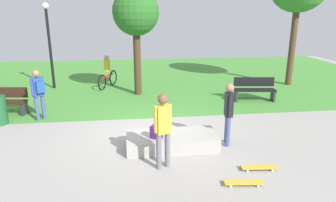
{
  "coord_description": "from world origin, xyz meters",
  "views": [
    {
      "loc": [
        -0.56,
        -8.37,
        3.43
      ],
      "look_at": [
        0.46,
        -0.42,
        1.04
      ],
      "focal_mm": 32.32,
      "sensor_mm": 36.0,
      "label": 1
    }
  ],
  "objects_px": {
    "backpack_on_ledge": "(156,132)",
    "skater_watching": "(229,110)",
    "tree_young_birch": "(136,14)",
    "skater_performing_trick": "(163,125)",
    "skateboard_by_ledge": "(259,167)",
    "cyclist_on_bicycle": "(108,74)",
    "concrete_ledge": "(172,141)",
    "park_bench_by_oak": "(3,100)",
    "lamp_post": "(49,37)",
    "skateboard_spare": "(244,182)",
    "pedestrian_with_backpack": "(38,91)",
    "park_bench_far_right": "(254,89)"
  },
  "relations": [
    {
      "from": "lamp_post",
      "to": "park_bench_by_oak",
      "type": "bearing_deg",
      "value": -103.45
    },
    {
      "from": "skateboard_by_ledge",
      "to": "cyclist_on_bicycle",
      "type": "relative_size",
      "value": 0.48
    },
    {
      "from": "concrete_ledge",
      "to": "skateboard_spare",
      "type": "height_order",
      "value": "concrete_ledge"
    },
    {
      "from": "park_bench_far_right",
      "to": "cyclist_on_bicycle",
      "type": "height_order",
      "value": "cyclist_on_bicycle"
    },
    {
      "from": "skateboard_by_ledge",
      "to": "lamp_post",
      "type": "height_order",
      "value": "lamp_post"
    },
    {
      "from": "skateboard_by_ledge",
      "to": "tree_young_birch",
      "type": "distance_m",
      "value": 7.97
    },
    {
      "from": "skater_performing_trick",
      "to": "skateboard_spare",
      "type": "relative_size",
      "value": 2.13
    },
    {
      "from": "skater_performing_trick",
      "to": "park_bench_far_right",
      "type": "bearing_deg",
      "value": 49.48
    },
    {
      "from": "tree_young_birch",
      "to": "cyclist_on_bicycle",
      "type": "relative_size",
      "value": 2.57
    },
    {
      "from": "park_bench_far_right",
      "to": "lamp_post",
      "type": "height_order",
      "value": "lamp_post"
    },
    {
      "from": "park_bench_by_oak",
      "to": "concrete_ledge",
      "type": "bearing_deg",
      "value": -32.5
    },
    {
      "from": "backpack_on_ledge",
      "to": "skateboard_by_ledge",
      "type": "bearing_deg",
      "value": -176.53
    },
    {
      "from": "skateboard_spare",
      "to": "tree_young_birch",
      "type": "distance_m",
      "value": 8.3
    },
    {
      "from": "backpack_on_ledge",
      "to": "park_bench_far_right",
      "type": "height_order",
      "value": "park_bench_far_right"
    },
    {
      "from": "skater_performing_trick",
      "to": "park_bench_far_right",
      "type": "xyz_separation_m",
      "value": [
        4.19,
        4.9,
        -0.54
      ]
    },
    {
      "from": "cyclist_on_bicycle",
      "to": "concrete_ledge",
      "type": "bearing_deg",
      "value": -73.47
    },
    {
      "from": "backpack_on_ledge",
      "to": "skateboard_by_ledge",
      "type": "relative_size",
      "value": 0.39
    },
    {
      "from": "skater_watching",
      "to": "tree_young_birch",
      "type": "height_order",
      "value": "tree_young_birch"
    },
    {
      "from": "skateboard_spare",
      "to": "pedestrian_with_backpack",
      "type": "bearing_deg",
      "value": 138.34
    },
    {
      "from": "park_bench_far_right",
      "to": "pedestrian_with_backpack",
      "type": "distance_m",
      "value": 7.91
    },
    {
      "from": "skateboard_spare",
      "to": "park_bench_far_right",
      "type": "bearing_deg",
      "value": 65.73
    },
    {
      "from": "concrete_ledge",
      "to": "backpack_on_ledge",
      "type": "distance_m",
      "value": 0.57
    },
    {
      "from": "backpack_on_ledge",
      "to": "lamp_post",
      "type": "xyz_separation_m",
      "value": [
        -4.11,
        7.2,
        1.8
      ]
    },
    {
      "from": "backpack_on_ledge",
      "to": "skater_watching",
      "type": "xyz_separation_m",
      "value": [
        1.9,
        0.2,
        0.45
      ]
    },
    {
      "from": "concrete_ledge",
      "to": "skater_performing_trick",
      "type": "distance_m",
      "value": 1.36
    },
    {
      "from": "concrete_ledge",
      "to": "tree_young_birch",
      "type": "xyz_separation_m",
      "value": [
        -0.7,
        5.43,
        3.14
      ]
    },
    {
      "from": "backpack_on_ledge",
      "to": "pedestrian_with_backpack",
      "type": "relative_size",
      "value": 0.19
    },
    {
      "from": "concrete_ledge",
      "to": "tree_young_birch",
      "type": "bearing_deg",
      "value": 97.3
    },
    {
      "from": "park_bench_by_oak",
      "to": "park_bench_far_right",
      "type": "height_order",
      "value": "same"
    },
    {
      "from": "skater_watching",
      "to": "cyclist_on_bicycle",
      "type": "distance_m",
      "value": 7.79
    },
    {
      "from": "skater_performing_trick",
      "to": "park_bench_far_right",
      "type": "relative_size",
      "value": 1.06
    },
    {
      "from": "backpack_on_ledge",
      "to": "skater_watching",
      "type": "relative_size",
      "value": 0.19
    },
    {
      "from": "tree_young_birch",
      "to": "skater_watching",
      "type": "bearing_deg",
      "value": -68.12
    },
    {
      "from": "skater_performing_trick",
      "to": "skateboard_spare",
      "type": "distance_m",
      "value": 2.06
    },
    {
      "from": "pedestrian_with_backpack",
      "to": "cyclist_on_bicycle",
      "type": "relative_size",
      "value": 0.98
    },
    {
      "from": "skateboard_spare",
      "to": "tree_young_birch",
      "type": "bearing_deg",
      "value": 104.46
    },
    {
      "from": "skater_watching",
      "to": "skateboard_by_ledge",
      "type": "distance_m",
      "value": 1.7
    },
    {
      "from": "park_bench_by_oak",
      "to": "lamp_post",
      "type": "xyz_separation_m",
      "value": [
        0.86,
        3.58,
        1.85
      ]
    },
    {
      "from": "skater_watching",
      "to": "tree_young_birch",
      "type": "distance_m",
      "value": 6.3
    },
    {
      "from": "lamp_post",
      "to": "pedestrian_with_backpack",
      "type": "height_order",
      "value": "lamp_post"
    },
    {
      "from": "skateboard_by_ledge",
      "to": "concrete_ledge",
      "type": "bearing_deg",
      "value": 141.79
    },
    {
      "from": "backpack_on_ledge",
      "to": "park_bench_by_oak",
      "type": "height_order",
      "value": "park_bench_by_oak"
    },
    {
      "from": "skateboard_spare",
      "to": "cyclist_on_bicycle",
      "type": "height_order",
      "value": "cyclist_on_bicycle"
    },
    {
      "from": "skater_watching",
      "to": "park_bench_by_oak",
      "type": "xyz_separation_m",
      "value": [
        -6.86,
        3.42,
        -0.49
      ]
    },
    {
      "from": "skater_performing_trick",
      "to": "tree_young_birch",
      "type": "xyz_separation_m",
      "value": [
        -0.35,
        6.45,
        2.3
      ]
    },
    {
      "from": "tree_young_birch",
      "to": "pedestrian_with_backpack",
      "type": "xyz_separation_m",
      "value": [
        -3.25,
        -2.81,
        -2.33
      ]
    },
    {
      "from": "park_bench_by_oak",
      "to": "skater_watching",
      "type": "bearing_deg",
      "value": -26.49
    },
    {
      "from": "park_bench_by_oak",
      "to": "pedestrian_with_backpack",
      "type": "distance_m",
      "value": 1.72
    },
    {
      "from": "park_bench_far_right",
      "to": "cyclist_on_bicycle",
      "type": "distance_m",
      "value": 6.65
    },
    {
      "from": "concrete_ledge",
      "to": "backpack_on_ledge",
      "type": "height_order",
      "value": "backpack_on_ledge"
    }
  ]
}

